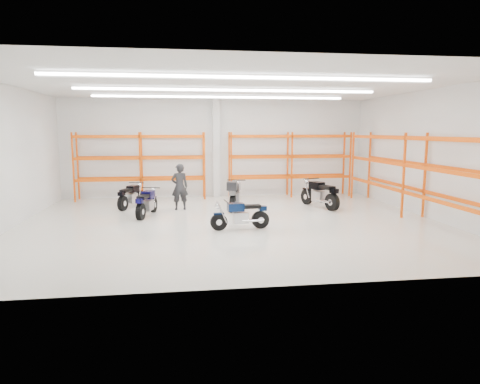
{
  "coord_description": "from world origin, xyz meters",
  "views": [
    {
      "loc": [
        -1.66,
        -13.95,
        3.07
      ],
      "look_at": [
        0.36,
        0.5,
        0.97
      ],
      "focal_mm": 32.0,
      "sensor_mm": 36.0,
      "label": 1
    }
  ],
  "objects": [
    {
      "name": "motorcycle_back_d",
      "position": [
        3.86,
        2.28,
        0.53
      ],
      "size": [
        1.03,
        2.22,
        1.13
      ],
      "color": "black",
      "rests_on": "ground"
    },
    {
      "name": "motorcycle_back_a",
      "position": [
        -3.67,
        3.32,
        0.45
      ],
      "size": [
        0.94,
        1.88,
        0.97
      ],
      "color": "black",
      "rests_on": "ground"
    },
    {
      "name": "motorcycle_back_b",
      "position": [
        -2.9,
        1.47,
        0.46
      ],
      "size": [
        0.83,
        1.99,
        0.99
      ],
      "color": "black",
      "rests_on": "ground"
    },
    {
      "name": "structural_column",
      "position": [
        0.0,
        5.82,
        2.25
      ],
      "size": [
        0.32,
        0.32,
        4.5
      ],
      "primitive_type": "cube",
      "color": "white",
      "rests_on": "ground"
    },
    {
      "name": "pallet_racking_back_right",
      "position": [
        3.4,
        5.48,
        1.79
      ],
      "size": [
        5.67,
        0.87,
        3.0
      ],
      "color": "#EE4B13",
      "rests_on": "ground"
    },
    {
      "name": "room_shell",
      "position": [
        0.0,
        0.03,
        3.28
      ],
      "size": [
        14.02,
        12.02,
        4.51
      ],
      "color": "silver",
      "rests_on": "ground"
    },
    {
      "name": "ground",
      "position": [
        0.0,
        0.0,
        0.0
      ],
      "size": [
        14.0,
        14.0,
        0.0
      ],
      "primitive_type": "plane",
      "color": "beige",
      "rests_on": "ground"
    },
    {
      "name": "pallet_racking_side",
      "position": [
        6.48,
        0.0,
        1.81
      ],
      "size": [
        0.87,
        9.07,
        3.0
      ],
      "color": "#EE4B13",
      "rests_on": "ground"
    },
    {
      "name": "motorcycle_main",
      "position": [
        0.23,
        -0.98,
        0.43
      ],
      "size": [
        1.88,
        0.62,
        0.92
      ],
      "color": "black",
      "rests_on": "ground"
    },
    {
      "name": "pallet_racking_back_left",
      "position": [
        -3.4,
        5.48,
        1.79
      ],
      "size": [
        5.67,
        0.87,
        3.0
      ],
      "color": "#EE4B13",
      "rests_on": "ground"
    },
    {
      "name": "standing_man",
      "position": [
        -1.71,
        2.68,
        0.9
      ],
      "size": [
        0.73,
        0.55,
        1.8
      ],
      "primitive_type": "imported",
      "rotation": [
        0.0,
        0.0,
        3.34
      ],
      "color": "black",
      "rests_on": "ground"
    },
    {
      "name": "motorcycle_back_c",
      "position": [
        0.4,
        2.39,
        0.57
      ],
      "size": [
        0.94,
        2.31,
        1.2
      ],
      "color": "black",
      "rests_on": "ground"
    }
  ]
}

